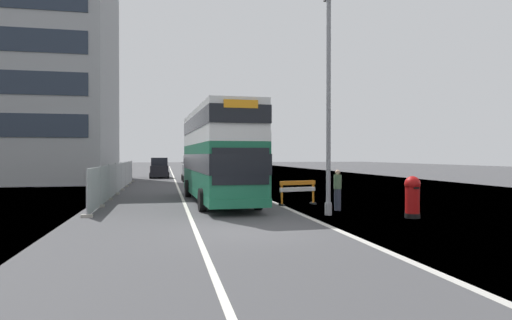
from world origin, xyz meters
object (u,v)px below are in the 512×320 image
Objects in this scene: double_decker_bus at (218,154)px; pedestrian_at_kerb at (338,190)px; red_pillar_postbox at (412,195)px; car_receding_mid at (159,169)px; roadworks_barrier at (298,189)px; car_oncoming_near at (193,169)px; lamppost_foreground at (328,111)px.

pedestrian_at_kerb is at bearing -43.12° from double_decker_bus.
red_pillar_postbox is 0.42× the size of car_receding_mid.
pedestrian_at_kerb is (1.06, -2.44, 0.13)m from roadworks_barrier.
car_oncoming_near is at bearing 104.68° from red_pillar_postbox.
car_receding_mid is at bearing 97.18° from double_decker_bus.
red_pillar_postbox is at bearing -75.32° from car_oncoming_near.
car_receding_mid is (-9.90, 32.69, 0.11)m from red_pillar_postbox.
car_receding_mid is at bearing 114.73° from car_oncoming_near.
red_pillar_postbox is (6.68, -7.18, -1.62)m from double_decker_bus.
red_pillar_postbox is 0.91× the size of pedestrian_at_kerb.
pedestrian_at_kerb is at bearing -78.19° from car_oncoming_near.
red_pillar_postbox is at bearing -47.04° from double_decker_bus.
roadworks_barrier is 1.09× the size of pedestrian_at_kerb.
pedestrian_at_kerb is (4.86, -23.23, -0.21)m from car_oncoming_near.
car_oncoming_near reaches higher than pedestrian_at_kerb.
car_oncoming_near is (-6.80, 25.97, 0.22)m from red_pillar_postbox.
pedestrian_at_kerb is at bearing -66.42° from roadworks_barrier.
car_receding_mid is (-6.89, 27.51, 0.24)m from roadworks_barrier.
roadworks_barrier is 28.36m from car_receding_mid.
car_receding_mid is (-7.02, 31.26, -3.21)m from lamppost_foreground.
lamppost_foreground reaches higher than car_oncoming_near.
pedestrian_at_kerb is (-1.94, 2.74, 0.01)m from red_pillar_postbox.
double_decker_bus is 6.56× the size of pedestrian_at_kerb.
lamppost_foreground is 25.04m from car_oncoming_near.
car_receding_mid is at bearing 104.87° from pedestrian_at_kerb.
double_decker_bus reaches higher than red_pillar_postbox.
double_decker_bus reaches higher than car_receding_mid.
pedestrian_at_kerb is (4.74, -4.44, -1.61)m from double_decker_bus.
lamppost_foreground is 4.62m from red_pillar_postbox.
lamppost_foreground reaches higher than roadworks_barrier.
car_oncoming_near is 23.73m from pedestrian_at_kerb.
car_oncoming_near reaches higher than red_pillar_postbox.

